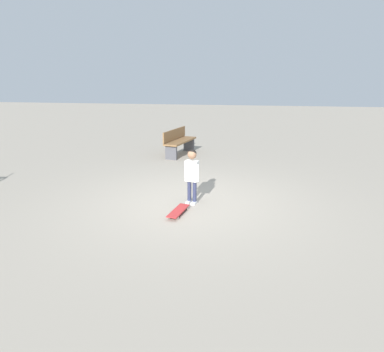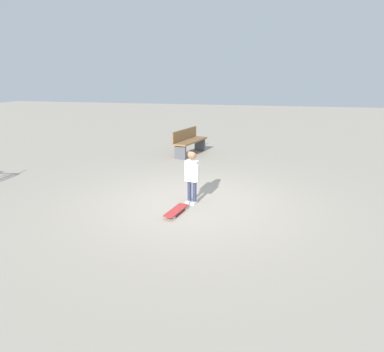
% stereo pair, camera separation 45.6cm
% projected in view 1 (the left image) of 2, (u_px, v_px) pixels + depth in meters
% --- Properties ---
extents(ground_plane, '(50.00, 50.00, 0.00)m').
position_uv_depth(ground_plane, '(191.00, 202.00, 6.80)').
color(ground_plane, '#9E9384').
extents(child_person, '(0.29, 0.32, 1.06)m').
position_uv_depth(child_person, '(192.00, 171.00, 6.55)').
color(child_person, '#2D3351').
rests_on(child_person, ground).
extents(skateboard, '(0.71, 0.29, 0.07)m').
position_uv_depth(skateboard, '(178.00, 211.00, 6.18)').
color(skateboard, '#B22D2D').
rests_on(skateboard, ground).
extents(street_bench, '(1.66, 0.75, 0.80)m').
position_uv_depth(street_bench, '(179.00, 142.00, 10.84)').
color(street_bench, brown).
rests_on(street_bench, ground).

